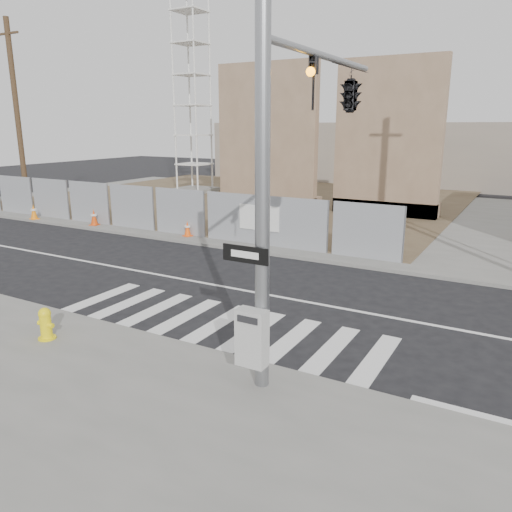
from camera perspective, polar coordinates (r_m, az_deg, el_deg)
The scene contains 13 objects.
ground at distance 14.60m, azimuth 1.16°, elevation -4.43°, with size 100.00×100.00×0.00m, color black.
sidewalk_far at distance 27.36m, azimuth 15.27°, elevation 4.25°, with size 50.00×20.00×0.12m, color slate.
signal_pole at distance 10.88m, azimuth 7.97°, elevation 14.54°, with size 0.96×5.87×7.00m.
chain_link_fence at distance 24.10m, azimuth -14.36°, elevation 5.51°, with size 24.60×0.04×2.00m, color gray.
concrete_wall_left at distance 28.67m, azimuth 1.31°, elevation 11.89°, with size 6.00×1.30×8.00m.
concrete_wall_right at distance 27.19m, azimuth 14.76°, elevation 11.27°, with size 5.50×1.30×8.00m.
crane_tower at distance 36.49m, azimuth -7.42°, elevation 21.27°, with size 2.60×2.60×18.15m.
utility_pole_left at distance 30.22m, azimuth -25.60°, elevation 14.12°, with size 1.60×0.28×10.00m.
fire_hydrant at distance 12.22m, azimuth -22.91°, elevation -7.13°, with size 0.47×0.46×0.74m.
traffic_cone_a at distance 28.03m, azimuth -24.06°, elevation 4.62°, with size 0.48×0.48×0.76m.
traffic_cone_b at distance 25.30m, azimuth -18.03°, elevation 4.23°, with size 0.48×0.48×0.77m.
traffic_cone_c at distance 21.83m, azimuth -7.84°, elevation 3.11°, with size 0.42×0.42×0.67m.
traffic_cone_d at distance 19.72m, azimuth 5.53°, elevation 1.96°, with size 0.37×0.37×0.69m.
Camera 1 is at (6.53, -12.15, 4.79)m, focal length 35.00 mm.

